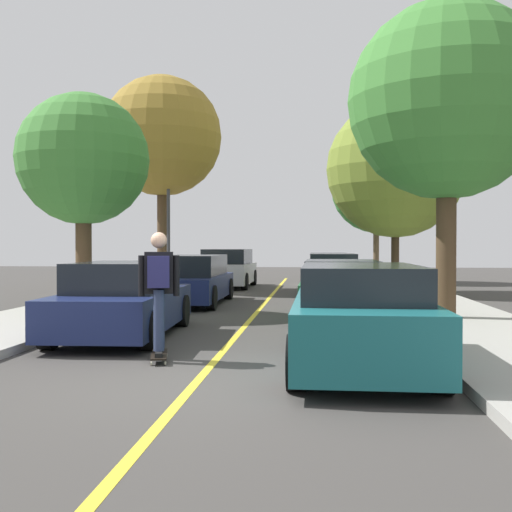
{
  "coord_description": "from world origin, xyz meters",
  "views": [
    {
      "loc": [
        1.41,
        -7.22,
        1.64
      ],
      "look_at": [
        -0.24,
        9.99,
        1.35
      ],
      "focal_mm": 42.83,
      "sensor_mm": 36.0,
      "label": 1
    }
  ],
  "objects_px": {
    "parked_car_left_far": "(227,269)",
    "street_tree_right_near": "(395,169)",
    "street_tree_left_nearest": "(83,160)",
    "street_tree_right_far": "(376,188)",
    "streetlamp": "(168,189)",
    "parked_car_right_farthest": "(329,269)",
    "street_tree_right_nearest": "(447,102)",
    "parked_car_right_far": "(333,275)",
    "parked_car_left_nearest": "(124,300)",
    "skateboard": "(159,355)",
    "parked_car_right_near": "(341,289)",
    "skateboarder": "(159,285)",
    "street_tree_left_near": "(162,137)",
    "parked_car_right_nearest": "(360,316)",
    "parked_car_left_near": "(192,280)"
  },
  "relations": [
    {
      "from": "parked_car_right_far",
      "to": "street_tree_right_nearest",
      "type": "height_order",
      "value": "street_tree_right_nearest"
    },
    {
      "from": "street_tree_right_far",
      "to": "streetlamp",
      "type": "distance_m",
      "value": 10.15
    },
    {
      "from": "street_tree_left_nearest",
      "to": "streetlamp",
      "type": "distance_m",
      "value": 7.03
    },
    {
      "from": "street_tree_right_near",
      "to": "streetlamp",
      "type": "height_order",
      "value": "street_tree_right_near"
    },
    {
      "from": "streetlamp",
      "to": "street_tree_right_near",
      "type": "bearing_deg",
      "value": -1.01
    },
    {
      "from": "parked_car_right_nearest",
      "to": "street_tree_right_nearest",
      "type": "xyz_separation_m",
      "value": [
        2.14,
        4.79,
        3.96
      ]
    },
    {
      "from": "street_tree_left_nearest",
      "to": "street_tree_right_nearest",
      "type": "xyz_separation_m",
      "value": [
        8.33,
        -1.21,
        0.93
      ]
    },
    {
      "from": "parked_car_right_far",
      "to": "street_tree_left_nearest",
      "type": "distance_m",
      "value": 9.35
    },
    {
      "from": "parked_car_left_nearest",
      "to": "skateboard",
      "type": "bearing_deg",
      "value": -61.08
    },
    {
      "from": "parked_car_right_farthest",
      "to": "street_tree_left_nearest",
      "type": "relative_size",
      "value": 0.82
    },
    {
      "from": "street_tree_left_near",
      "to": "street_tree_right_near",
      "type": "xyz_separation_m",
      "value": [
        8.33,
        -0.8,
        -1.39
      ]
    },
    {
      "from": "parked_car_right_near",
      "to": "parked_car_right_farthest",
      "type": "distance_m",
      "value": 12.17
    },
    {
      "from": "parked_car_left_far",
      "to": "street_tree_right_near",
      "type": "xyz_separation_m",
      "value": [
        6.18,
        -2.75,
        3.51
      ]
    },
    {
      "from": "parked_car_right_near",
      "to": "skateboard",
      "type": "height_order",
      "value": "parked_car_right_near"
    },
    {
      "from": "parked_car_right_far",
      "to": "skateboard",
      "type": "distance_m",
      "value": 12.47
    },
    {
      "from": "parked_car_left_near",
      "to": "parked_car_right_near",
      "type": "height_order",
      "value": "parked_car_left_near"
    },
    {
      "from": "street_tree_right_far",
      "to": "parked_car_right_far",
      "type": "bearing_deg",
      "value": -106.98
    },
    {
      "from": "street_tree_right_nearest",
      "to": "street_tree_left_nearest",
      "type": "bearing_deg",
      "value": 171.76
    },
    {
      "from": "street_tree_left_nearest",
      "to": "street_tree_right_nearest",
      "type": "relative_size",
      "value": 0.79
    },
    {
      "from": "parked_car_left_nearest",
      "to": "skateboard",
      "type": "distance_m",
      "value": 2.6
    },
    {
      "from": "parked_car_left_nearest",
      "to": "street_tree_right_near",
      "type": "distance_m",
      "value": 12.69
    },
    {
      "from": "parked_car_left_near",
      "to": "parked_car_right_farthest",
      "type": "relative_size",
      "value": 1.08
    },
    {
      "from": "street_tree_left_near",
      "to": "street_tree_right_far",
      "type": "bearing_deg",
      "value": 34.12
    },
    {
      "from": "parked_car_left_far",
      "to": "street_tree_right_far",
      "type": "bearing_deg",
      "value": 30.9
    },
    {
      "from": "parked_car_right_nearest",
      "to": "street_tree_left_near",
      "type": "xyz_separation_m",
      "value": [
        -6.18,
        13.68,
        4.96
      ]
    },
    {
      "from": "skateboarder",
      "to": "parked_car_right_nearest",
      "type": "bearing_deg",
      "value": -2.84
    },
    {
      "from": "street_tree_right_near",
      "to": "street_tree_left_nearest",
      "type": "bearing_deg",
      "value": -140.42
    },
    {
      "from": "parked_car_right_far",
      "to": "street_tree_right_far",
      "type": "xyz_separation_m",
      "value": [
        2.14,
        7.01,
        3.54
      ]
    },
    {
      "from": "street_tree_right_near",
      "to": "street_tree_right_nearest",
      "type": "bearing_deg",
      "value": -90.0
    },
    {
      "from": "parked_car_left_far",
      "to": "street_tree_right_near",
      "type": "distance_m",
      "value": 7.62
    },
    {
      "from": "street_tree_right_far",
      "to": "streetlamp",
      "type": "relative_size",
      "value": 0.98
    },
    {
      "from": "street_tree_right_far",
      "to": "street_tree_left_nearest",
      "type": "bearing_deg",
      "value": -121.99
    },
    {
      "from": "parked_car_left_far",
      "to": "street_tree_left_nearest",
      "type": "bearing_deg",
      "value": -102.55
    },
    {
      "from": "parked_car_right_farthest",
      "to": "street_tree_left_near",
      "type": "height_order",
      "value": "street_tree_left_near"
    },
    {
      "from": "parked_car_right_near",
      "to": "street_tree_left_nearest",
      "type": "xyz_separation_m",
      "value": [
        -6.18,
        0.4,
        3.06
      ]
    },
    {
      "from": "parked_car_right_near",
      "to": "skateboarder",
      "type": "xyz_separation_m",
      "value": [
        -2.81,
        -5.45,
        0.44
      ]
    },
    {
      "from": "street_tree_left_nearest",
      "to": "skateboarder",
      "type": "distance_m",
      "value": 7.25
    },
    {
      "from": "parked_car_left_near",
      "to": "parked_car_right_far",
      "type": "height_order",
      "value": "parked_car_right_far"
    },
    {
      "from": "street_tree_left_near",
      "to": "street_tree_right_nearest",
      "type": "height_order",
      "value": "street_tree_left_near"
    },
    {
      "from": "parked_car_right_farthest",
      "to": "street_tree_right_near",
      "type": "distance_m",
      "value": 6.43
    },
    {
      "from": "parked_car_left_nearest",
      "to": "parked_car_right_far",
      "type": "relative_size",
      "value": 1.07
    },
    {
      "from": "street_tree_right_near",
      "to": "street_tree_right_far",
      "type": "xyz_separation_m",
      "value": [
        0.0,
        6.45,
        -0.04
      ]
    },
    {
      "from": "parked_car_right_nearest",
      "to": "street_tree_left_near",
      "type": "distance_m",
      "value": 15.81
    },
    {
      "from": "parked_car_left_far",
      "to": "street_tree_right_far",
      "type": "height_order",
      "value": "street_tree_right_far"
    },
    {
      "from": "parked_car_left_near",
      "to": "streetlamp",
      "type": "distance_m",
      "value": 5.58
    },
    {
      "from": "parked_car_left_far",
      "to": "parked_car_right_far",
      "type": "distance_m",
      "value": 5.23
    },
    {
      "from": "parked_car_left_nearest",
      "to": "street_tree_right_nearest",
      "type": "height_order",
      "value": "street_tree_right_nearest"
    },
    {
      "from": "street_tree_left_nearest",
      "to": "skateboarder",
      "type": "bearing_deg",
      "value": -60.01
    },
    {
      "from": "parked_car_left_near",
      "to": "street_tree_right_near",
      "type": "relative_size",
      "value": 0.71
    },
    {
      "from": "street_tree_right_far",
      "to": "skateboard",
      "type": "relative_size",
      "value": 7.01
    }
  ]
}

